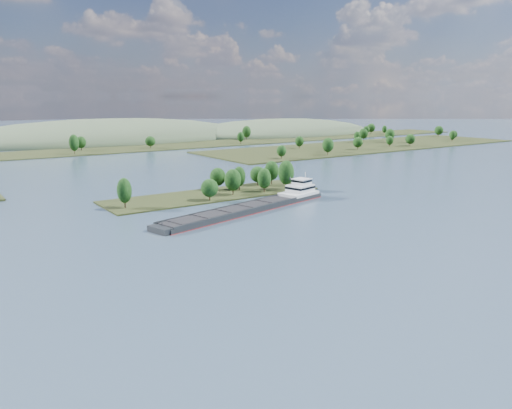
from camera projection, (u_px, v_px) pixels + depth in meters
ground at (296, 222)px, 179.06m from camera, size 1800.00×1800.00×0.00m
tree_island at (229, 185)px, 230.26m from camera, size 100.00×30.08×15.17m
right_bank at (370, 145)px, 452.16m from camera, size 320.00×90.00×14.78m
back_shoreline at (88, 151)px, 408.44m from camera, size 900.00×60.00×16.52m
hill_east at (281, 134)px, 604.87m from camera, size 260.00×140.00×36.00m
hill_west at (110, 140)px, 518.15m from camera, size 320.00×160.00×44.00m
cargo_barge at (257, 205)px, 200.05m from camera, size 87.52×30.95×11.84m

